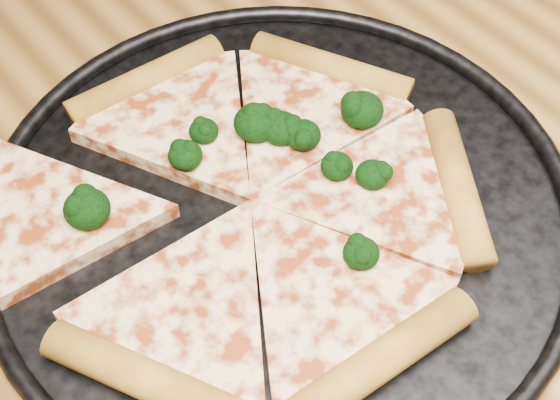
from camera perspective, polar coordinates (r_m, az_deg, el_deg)
dining_table at (r=0.59m, az=-2.30°, el=-13.00°), size 1.20×0.90×0.75m
pizza_pan at (r=0.55m, az=0.00°, el=-0.51°), size 0.40×0.40×0.02m
pizza at (r=0.54m, az=-2.88°, el=-0.18°), size 0.36×0.32×0.02m
broccoli_florets at (r=0.56m, az=-0.93°, el=3.34°), size 0.23×0.17×0.02m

